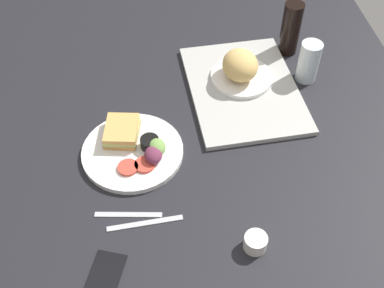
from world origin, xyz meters
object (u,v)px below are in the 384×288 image
object	(u,v)px
cell_phone	(103,280)
soda_bottle	(291,29)
knife	(145,223)
drinking_glass	(309,62)
espresso_cup	(255,242)
fork	(128,214)
plate_with_salad	(134,148)
serving_tray	(243,89)
bread_plate_near	(241,69)

from	to	relation	value
cell_phone	soda_bottle	bearing A→B (deg)	159.71
knife	cell_phone	size ratio (longest dim) A/B	1.32
soda_bottle	drinking_glass	bearing A→B (deg)	8.98
espresso_cup	fork	xyz separation A→B (cm)	(-12.68, -29.61, -1.75)
fork	cell_phone	bearing A→B (deg)	-102.79
espresso_cup	knife	world-z (taller)	espresso_cup
plate_with_salad	soda_bottle	size ratio (longest dim) A/B	1.55
espresso_cup	serving_tray	bearing A→B (deg)	171.59
plate_with_salad	drinking_glass	bearing A→B (deg)	113.38
espresso_cup	bread_plate_near	bearing A→B (deg)	172.64
cell_phone	espresso_cup	bearing A→B (deg)	115.93
serving_tray	soda_bottle	xyz separation A→B (cm)	(-17.77, 18.70, 8.32)
plate_with_salad	drinking_glass	xyz separation A→B (cm)	(-24.30, 56.21, 5.02)
soda_bottle	fork	xyz separation A→B (cm)	(59.42, -56.34, -8.87)
serving_tray	cell_phone	xyz separation A→B (cm)	(58.65, -43.98, -0.40)
fork	knife	bearing A→B (deg)	-29.21
espresso_cup	plate_with_salad	bearing A→B (deg)	-140.79
fork	cell_phone	xyz separation A→B (cm)	(17.00, -6.34, 0.15)
drinking_glass	knife	world-z (taller)	drinking_glass
serving_tray	bread_plate_near	xyz separation A→B (cm)	(-3.69, -0.54, 5.04)
espresso_cup	knife	distance (cm)	27.44
cell_phone	plate_with_salad	bearing A→B (deg)	-174.02
fork	serving_tray	bearing A→B (deg)	55.55
bread_plate_near	cell_phone	bearing A→B (deg)	-34.87
bread_plate_near	knife	distance (cm)	58.85
espresso_cup	knife	bearing A→B (deg)	-110.69
serving_tray	drinking_glass	size ratio (longest dim) A/B	3.34
fork	knife	size ratio (longest dim) A/B	0.89
serving_tray	espresso_cup	world-z (taller)	espresso_cup
bread_plate_near	fork	size ratio (longest dim) A/B	1.15
bread_plate_near	fork	bearing A→B (deg)	-39.30
soda_bottle	knife	distance (cm)	81.94
bread_plate_near	plate_with_salad	world-z (taller)	bread_plate_near
soda_bottle	espresso_cup	world-z (taller)	soda_bottle
drinking_glass	espresso_cup	size ratio (longest dim) A/B	2.41
bread_plate_near	plate_with_salad	distance (cm)	42.77
plate_with_salad	bread_plate_near	bearing A→B (deg)	125.43
plate_with_salad	cell_phone	xyz separation A→B (cm)	(37.66, -8.75, -1.32)
soda_bottle	cell_phone	bearing A→B (deg)	-39.36
drinking_glass	cell_phone	distance (cm)	90.00
knife	cell_phone	xyz separation A→B (cm)	(14.00, -10.34, 0.15)
plate_with_salad	fork	bearing A→B (deg)	-6.67
fork	cell_phone	size ratio (longest dim) A/B	1.18
soda_bottle	fork	bearing A→B (deg)	-43.48
bread_plate_near	soda_bottle	distance (cm)	24.06
espresso_cup	cell_phone	bearing A→B (deg)	-83.14
drinking_glass	espresso_cup	distance (cm)	64.70
soda_bottle	fork	distance (cm)	82.36
drinking_glass	fork	xyz separation A→B (cm)	(44.97, -58.62, -6.49)
serving_tray	plate_with_salad	distance (cm)	41.02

